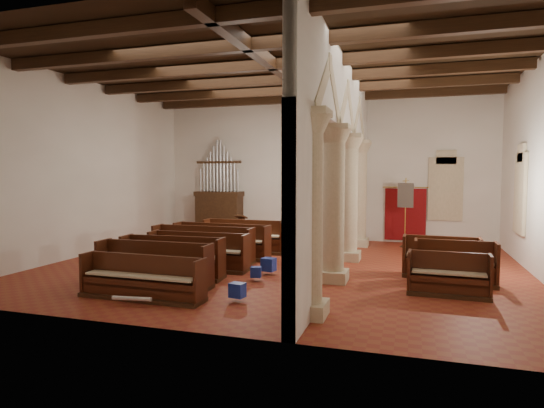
{
  "coord_description": "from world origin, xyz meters",
  "views": [
    {
      "loc": [
        3.72,
        -13.17,
        2.85
      ],
      "look_at": [
        -0.49,
        0.5,
        1.85
      ],
      "focal_mm": 30.0,
      "sensor_mm": 36.0,
      "label": 1
    }
  ],
  "objects": [
    {
      "name": "processional_banner",
      "position": [
        3.51,
        4.81,
        0.83
      ],
      "size": [
        0.59,
        0.75,
        2.64
      ],
      "rotation": [
        0.0,
        0.0,
        -0.26
      ],
      "color": "#3F2614",
      "rests_on": "floor"
    },
    {
      "name": "nave_pew_0",
      "position": [
        -2.05,
        -4.4,
        0.32
      ],
      "size": [
        3.01,
        0.71,
        0.98
      ],
      "rotation": [
        0.0,
        0.0,
        -0.02
      ],
      "color": "#3F2614",
      "rests_on": "floor"
    },
    {
      "name": "nave_pew_6",
      "position": [
        -1.99,
        1.99,
        0.38
      ],
      "size": [
        3.0,
        0.8,
        1.14
      ],
      "rotation": [
        0.0,
        0.0,
        -0.01
      ],
      "color": "#3F2614",
      "rests_on": "floor"
    },
    {
      "name": "ceiling",
      "position": [
        0.0,
        0.0,
        6.0
      ],
      "size": [
        14.0,
        14.0,
        0.0
      ],
      "primitive_type": "plane",
      "rotation": [
        3.14,
        0.0,
        0.0
      ],
      "color": "black",
      "rests_on": "wall_back"
    },
    {
      "name": "hymnal_box_c",
      "position": [
        -0.06,
        -1.21,
        0.28
      ],
      "size": [
        0.42,
        0.36,
        0.36
      ],
      "primitive_type": "cube",
      "rotation": [
        0.0,
        0.0,
        -0.2
      ],
      "color": "navy",
      "rests_on": "floor"
    },
    {
      "name": "hymnal_box_a",
      "position": [
        0.09,
        -3.97,
        0.26
      ],
      "size": [
        0.36,
        0.31,
        0.32
      ],
      "primitive_type": "cube",
      "rotation": [
        0.0,
        0.0,
        -0.18
      ],
      "color": "#16249C",
      "rests_on": "floor"
    },
    {
      "name": "wall_left",
      "position": [
        -7.0,
        0.0,
        3.0
      ],
      "size": [
        0.02,
        12.0,
        6.0
      ],
      "primitive_type": "cube",
      "color": "white",
      "rests_on": "floor"
    },
    {
      "name": "hymnal_box_b",
      "position": [
        -0.15,
        -2.03,
        0.24
      ],
      "size": [
        0.32,
        0.28,
        0.27
      ],
      "primitive_type": "cube",
      "rotation": [
        0.0,
        0.0,
        0.23
      ],
      "color": "navy",
      "rests_on": "floor"
    },
    {
      "name": "aisle_pew_1",
      "position": [
        4.82,
        -0.85,
        0.37
      ],
      "size": [
        2.0,
        0.77,
        1.11
      ],
      "rotation": [
        0.0,
        0.0,
        -0.01
      ],
      "color": "#3F2614",
      "rests_on": "floor"
    },
    {
      "name": "nave_pew_4",
      "position": [
        -2.59,
        -0.16,
        0.37
      ],
      "size": [
        3.33,
        0.77,
        1.14
      ],
      "rotation": [
        0.0,
        0.0,
        0.0
      ],
      "color": "#3F2614",
      "rests_on": "floor"
    },
    {
      "name": "nave_pew_5",
      "position": [
        -2.36,
        0.77,
        0.37
      ],
      "size": [
        3.39,
        0.92,
        1.13
      ],
      "rotation": [
        0.0,
        0.0,
        -0.05
      ],
      "color": "#3F2614",
      "rests_on": "floor"
    },
    {
      "name": "floor",
      "position": [
        0.0,
        0.0,
        0.0
      ],
      "size": [
        14.0,
        14.0,
        0.0
      ],
      "primitive_type": "plane",
      "color": "maroon",
      "rests_on": "ground"
    },
    {
      "name": "window_back",
      "position": [
        5.0,
        5.98,
        2.2
      ],
      "size": [
        1.0,
        0.03,
        2.2
      ],
      "primitive_type": "cube",
      "color": "#2B614A",
      "rests_on": "wall_back"
    },
    {
      "name": "dossal_curtain",
      "position": [
        3.5,
        5.92,
        1.17
      ],
      "size": [
        1.8,
        0.07,
        2.17
      ],
      "color": "maroon",
      "rests_on": "floor"
    },
    {
      "name": "nave_pew_1",
      "position": [
        -2.39,
        -3.35,
        0.37
      ],
      "size": [
        3.02,
        0.78,
        1.12
      ],
      "rotation": [
        0.0,
        0.0,
        0.01
      ],
      "color": "#3F2614",
      "rests_on": "floor"
    },
    {
      "name": "arcade",
      "position": [
        1.8,
        0.0,
        3.56
      ],
      "size": [
        0.9,
        11.9,
        6.0
      ],
      "color": "beige",
      "rests_on": "floor"
    },
    {
      "name": "wall_back",
      "position": [
        0.0,
        6.0,
        3.0
      ],
      "size": [
        14.0,
        0.02,
        6.0
      ],
      "primitive_type": "cube",
      "color": "white",
      "rests_on": "floor"
    },
    {
      "name": "tube_heater_b",
      "position": [
        -2.15,
        -4.24,
        0.16
      ],
      "size": [
        1.0,
        0.25,
        0.1
      ],
      "primitive_type": "cylinder",
      "rotation": [
        0.0,
        1.57,
        0.15
      ],
      "color": "white",
      "rests_on": "floor"
    },
    {
      "name": "tube_heater_a",
      "position": [
        -1.95,
        -4.93,
        0.16
      ],
      "size": [
        0.89,
        0.21,
        0.09
      ],
      "primitive_type": "cylinder",
      "rotation": [
        0.0,
        1.57,
        0.14
      ],
      "color": "white",
      "rests_on": "floor"
    },
    {
      "name": "lectern",
      "position": [
        -2.92,
        4.15,
        0.47
      ],
      "size": [
        0.51,
        0.52,
        1.13
      ],
      "rotation": [
        0.0,
        0.0,
        -0.17
      ],
      "color": "#3A2112",
      "rests_on": "floor"
    },
    {
      "name": "nave_pew_2",
      "position": [
        -2.45,
        -2.33,
        0.37
      ],
      "size": [
        2.9,
        0.91,
        1.11
      ],
      "rotation": [
        0.0,
        0.0,
        0.06
      ],
      "color": "#3F2614",
      "rests_on": "floor"
    },
    {
      "name": "aisle_pew_2",
      "position": [
        4.53,
        -0.16,
        0.38
      ],
      "size": [
        2.02,
        0.8,
        1.11
      ],
      "rotation": [
        0.0,
        0.0,
        -0.03
      ],
      "color": "#3F2614",
      "rests_on": "floor"
    },
    {
      "name": "wall_front",
      "position": [
        0.0,
        -6.0,
        3.0
      ],
      "size": [
        14.0,
        0.02,
        6.0
      ],
      "primitive_type": "cube",
      "color": "white",
      "rests_on": "floor"
    },
    {
      "name": "pipe_organ",
      "position": [
        -4.5,
        5.5,
        1.37
      ],
      "size": [
        2.1,
        0.85,
        4.4
      ],
      "color": "#3F2614",
      "rests_on": "floor"
    },
    {
      "name": "aisle_pew_0",
      "position": [
        4.58,
        -2.06,
        0.34
      ],
      "size": [
        1.85,
        0.74,
        1.0
      ],
      "rotation": [
        0.0,
        0.0,
        -0.04
      ],
      "color": "#3F2614",
      "rests_on": "floor"
    },
    {
      "name": "ceiling_beams",
      "position": [
        0.0,
        0.0,
        5.82
      ],
      "size": [
        13.8,
        11.8,
        0.3
      ],
      "primitive_type": null,
      "color": "#3F2614",
      "rests_on": "wall_back"
    },
    {
      "name": "window_right_b",
      "position": [
        6.98,
        2.5,
        2.2
      ],
      "size": [
        0.03,
        1.0,
        2.2
      ],
      "primitive_type": "cube",
      "color": "#2B614A",
      "rests_on": "wall_right"
    },
    {
      "name": "nave_pew_3",
      "position": [
        -2.22,
        -1.22,
        0.36
      ],
      "size": [
        3.03,
        0.78,
        1.09
      ],
      "rotation": [
        0.0,
        0.0,
        0.02
      ],
      "color": "#3F2614",
      "rests_on": "floor"
    }
  ]
}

